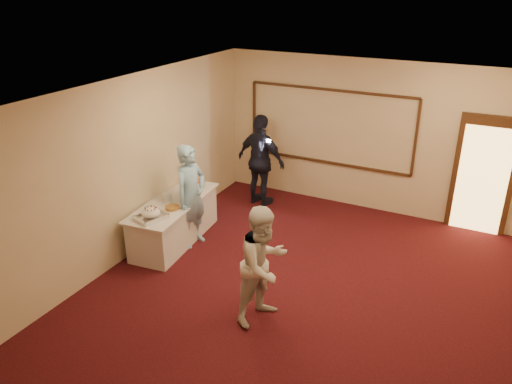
# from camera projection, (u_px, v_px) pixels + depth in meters

# --- Properties ---
(floor) EXTENTS (7.00, 7.00, 0.00)m
(floor) POSITION_uv_depth(u_px,v_px,m) (297.00, 295.00, 7.49)
(floor) COLOR black
(floor) RESTS_ON ground
(room_walls) EXTENTS (6.04, 7.04, 3.02)m
(room_walls) POSITION_uv_depth(u_px,v_px,m) (302.00, 169.00, 6.68)
(room_walls) COLOR beige
(room_walls) RESTS_ON floor
(wall_molding) EXTENTS (3.45, 0.04, 1.55)m
(wall_molding) POSITION_uv_depth(u_px,v_px,m) (329.00, 127.00, 10.02)
(wall_molding) COLOR black
(wall_molding) RESTS_ON room_walls
(doorway) EXTENTS (1.05, 0.07, 2.20)m
(doorway) POSITION_uv_depth(u_px,v_px,m) (483.00, 176.00, 8.98)
(doorway) COLOR black
(doorway) RESTS_ON floor
(buffet_table) EXTENTS (1.02, 2.16, 0.77)m
(buffet_table) POSITION_uv_depth(u_px,v_px,m) (175.00, 221.00, 8.87)
(buffet_table) COLOR silver
(buffet_table) RESTS_ON floor
(pavlova_tray) EXTENTS (0.49, 0.58, 0.19)m
(pavlova_tray) POSITION_uv_depth(u_px,v_px,m) (151.00, 214.00, 8.07)
(pavlova_tray) COLOR #B8BBBF
(pavlova_tray) RESTS_ON buffet_table
(cupcake_stand) EXTENTS (0.31, 0.31, 0.45)m
(cupcake_stand) POSITION_uv_depth(u_px,v_px,m) (192.00, 174.00, 9.49)
(cupcake_stand) COLOR #D94845
(cupcake_stand) RESTS_ON buffet_table
(plate_stack_a) EXTENTS (0.18, 0.18, 0.15)m
(plate_stack_a) POSITION_uv_depth(u_px,v_px,m) (167.00, 196.00, 8.74)
(plate_stack_a) COLOR white
(plate_stack_a) RESTS_ON buffet_table
(plate_stack_b) EXTENTS (0.18, 0.18, 0.15)m
(plate_stack_b) POSITION_uv_depth(u_px,v_px,m) (192.00, 193.00, 8.88)
(plate_stack_b) COLOR white
(plate_stack_b) RESTS_ON buffet_table
(tart) EXTENTS (0.28, 0.28, 0.06)m
(tart) POSITION_uv_depth(u_px,v_px,m) (172.00, 208.00, 8.41)
(tart) COLOR white
(tart) RESTS_ON buffet_table
(man) EXTENTS (0.53, 0.72, 1.83)m
(man) POSITION_uv_depth(u_px,v_px,m) (191.00, 196.00, 8.57)
(man) COLOR #86BCE2
(man) RESTS_ON floor
(woman) EXTENTS (0.87, 0.98, 1.69)m
(woman) POSITION_uv_depth(u_px,v_px,m) (264.00, 265.00, 6.67)
(woman) COLOR silver
(woman) RESTS_ON floor
(guest) EXTENTS (1.18, 0.66, 1.90)m
(guest) POSITION_uv_depth(u_px,v_px,m) (261.00, 161.00, 10.10)
(guest) COLOR black
(guest) RESTS_ON floor
(camera_flash) EXTENTS (0.08, 0.05, 0.05)m
(camera_flash) POSITION_uv_depth(u_px,v_px,m) (269.00, 141.00, 9.68)
(camera_flash) COLOR white
(camera_flash) RESTS_ON guest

